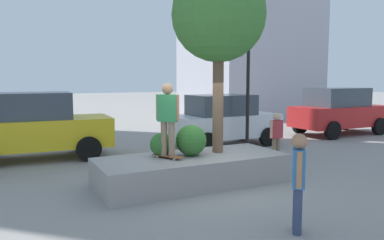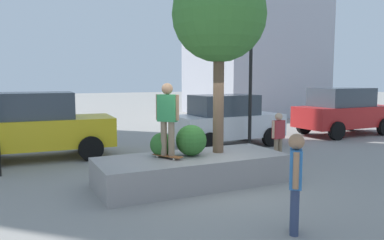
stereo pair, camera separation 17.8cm
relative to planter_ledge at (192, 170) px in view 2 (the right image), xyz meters
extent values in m
plane|color=gray|center=(0.26, -0.20, -0.35)|extent=(120.00, 120.00, 0.00)
cube|color=gray|center=(0.00, 0.00, 0.00)|extent=(4.68, 1.89, 0.70)
cylinder|color=brown|center=(0.84, 0.17, 1.78)|extent=(0.28, 0.28, 2.85)
sphere|color=#3D7A33|center=(0.84, 0.17, 3.86)|extent=(2.39, 2.39, 2.39)
sphere|color=#2D6628|center=(0.02, 0.08, 0.73)|extent=(0.77, 0.77, 0.77)
sphere|color=#2D6628|center=(-0.67, 0.33, 0.64)|extent=(0.59, 0.59, 0.59)
cube|color=brown|center=(-0.64, 0.02, 0.41)|extent=(0.57, 0.80, 0.02)
sphere|color=beige|center=(-0.44, -0.16, 0.38)|extent=(0.06, 0.06, 0.06)
sphere|color=beige|center=(-0.59, -0.24, 0.38)|extent=(0.06, 0.06, 0.06)
sphere|color=beige|center=(-0.69, 0.29, 0.38)|extent=(0.06, 0.06, 0.06)
sphere|color=beige|center=(-0.83, 0.21, 0.38)|extent=(0.06, 0.06, 0.06)
cylinder|color=#847056|center=(-0.71, 0.09, 0.83)|extent=(0.15, 0.15, 0.82)
cylinder|color=#847056|center=(-0.57, -0.05, 0.83)|extent=(0.15, 0.15, 0.82)
cube|color=#338C4C|center=(-0.64, 0.02, 1.56)|extent=(0.47, 0.47, 0.64)
cylinder|color=#9E7251|center=(-0.81, 0.19, 1.58)|extent=(0.10, 0.10, 0.61)
cylinder|color=#9E7251|center=(-0.47, -0.15, 1.58)|extent=(0.10, 0.10, 0.61)
sphere|color=#9E7251|center=(-0.64, 0.02, 2.02)|extent=(0.27, 0.27, 0.27)
cube|color=gold|center=(-3.18, 4.84, 0.51)|extent=(4.75, 2.21, 0.93)
cube|color=#38424C|center=(-3.41, 4.86, 1.40)|extent=(2.70, 1.86, 0.84)
cylinder|color=black|center=(-1.64, 5.74, 0.05)|extent=(0.80, 0.28, 0.79)
cylinder|color=black|center=(-1.74, 3.79, 0.05)|extent=(0.80, 0.28, 0.79)
cube|color=white|center=(3.62, 4.25, 0.44)|extent=(4.31, 1.91, 0.85)
cube|color=#38424C|center=(3.41, 4.24, 1.25)|extent=(2.43, 1.64, 0.77)
cylinder|color=black|center=(4.96, 5.18, 0.01)|extent=(0.73, 0.23, 0.72)
cylinder|color=black|center=(5.01, 3.39, 0.01)|extent=(0.73, 0.23, 0.72)
cylinder|color=black|center=(2.23, 5.10, 0.01)|extent=(0.73, 0.23, 0.72)
cylinder|color=black|center=(2.28, 3.32, 0.01)|extent=(0.73, 0.23, 0.72)
cube|color=#B21E1E|center=(9.95, 4.38, 0.52)|extent=(4.69, 2.00, 0.94)
cube|color=#38424C|center=(9.72, 4.38, 1.41)|extent=(2.63, 1.75, 0.84)
cylinder|color=black|center=(11.44, 5.37, 0.05)|extent=(0.80, 0.24, 0.80)
cylinder|color=black|center=(11.46, 3.41, 0.05)|extent=(0.80, 0.24, 0.80)
cylinder|color=black|center=(8.45, 5.35, 0.05)|extent=(0.80, 0.24, 0.80)
cylinder|color=black|center=(8.46, 3.39, 0.05)|extent=(0.80, 0.24, 0.80)
cylinder|color=black|center=(3.71, 2.94, 1.62)|extent=(0.12, 0.12, 3.93)
cube|color=black|center=(3.71, 2.94, 4.01)|extent=(0.30, 0.33, 0.85)
sphere|color=red|center=(3.86, 2.97, 4.25)|extent=(0.14, 0.14, 0.14)
sphere|color=gold|center=(3.86, 2.97, 3.97)|extent=(0.14, 0.14, 0.14)
sphere|color=green|center=(3.86, 2.97, 3.69)|extent=(0.14, 0.14, 0.14)
cylinder|color=navy|center=(0.18, -3.55, 0.05)|extent=(0.15, 0.15, 0.81)
cylinder|color=navy|center=(0.30, -3.40, 0.05)|extent=(0.15, 0.15, 0.81)
cube|color=#2D6BB2|center=(0.24, -3.48, 0.78)|extent=(0.44, 0.47, 0.63)
cylinder|color=#9E7251|center=(0.09, -3.66, 0.79)|extent=(0.10, 0.10, 0.60)
cylinder|color=#9E7251|center=(0.40, -3.29, 0.79)|extent=(0.10, 0.10, 0.60)
sphere|color=#9E7251|center=(0.24, -3.48, 1.22)|extent=(0.26, 0.26, 0.26)
cylinder|color=#847056|center=(3.47, 1.12, 0.02)|extent=(0.13, 0.13, 0.73)
cylinder|color=#847056|center=(3.64, 1.14, 0.02)|extent=(0.13, 0.13, 0.73)
cube|color=#B23338|center=(3.55, 1.13, 0.67)|extent=(0.43, 0.23, 0.57)
cylinder|color=#D8AD8C|center=(3.34, 1.10, 0.68)|extent=(0.09, 0.09, 0.54)
cylinder|color=#D8AD8C|center=(3.77, 1.16, 0.68)|extent=(0.09, 0.09, 0.54)
sphere|color=#D8AD8C|center=(3.55, 1.13, 1.07)|extent=(0.24, 0.24, 0.24)
cube|color=#B2B2BC|center=(12.26, 15.10, 7.44)|extent=(8.09, 7.64, 15.57)
camera|label=1|loc=(-4.16, -8.22, 2.26)|focal=35.49mm
camera|label=2|loc=(-4.00, -8.29, 2.26)|focal=35.49mm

